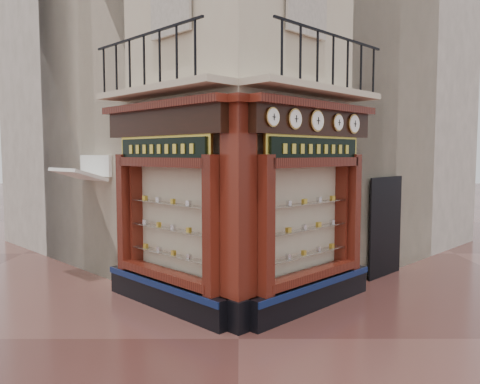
{
  "coord_description": "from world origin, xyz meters",
  "views": [
    {
      "loc": [
        0.02,
        -7.39,
        3.01
      ],
      "look_at": [
        0.03,
        2.0,
        2.24
      ],
      "focal_mm": 35.0,
      "sensor_mm": 36.0,
      "label": 1
    }
  ],
  "objects_px": {
    "corner_pilaster": "(239,216)",
    "clock_c": "(317,121)",
    "signboard_left": "(162,149)",
    "clock_e": "(354,124)",
    "clock_a": "(273,117)",
    "awning": "(81,280)",
    "clock_b": "(295,119)",
    "signboard_right": "(316,149)",
    "clock_d": "(338,123)"
  },
  "relations": [
    {
      "from": "corner_pilaster",
      "to": "signboard_left",
      "type": "relative_size",
      "value": 1.95
    },
    {
      "from": "clock_d",
      "to": "awning",
      "type": "relative_size",
      "value": 0.24
    },
    {
      "from": "clock_a",
      "to": "signboard_right",
      "type": "height_order",
      "value": "clock_a"
    },
    {
      "from": "clock_a",
      "to": "clock_c",
      "type": "height_order",
      "value": "clock_c"
    },
    {
      "from": "corner_pilaster",
      "to": "clock_c",
      "type": "bearing_deg",
      "value": -14.71
    },
    {
      "from": "signboard_left",
      "to": "clock_a",
      "type": "bearing_deg",
      "value": -162.43
    },
    {
      "from": "clock_b",
      "to": "signboard_left",
      "type": "relative_size",
      "value": 0.18
    },
    {
      "from": "awning",
      "to": "corner_pilaster",
      "type": "bearing_deg",
      "value": -174.11
    },
    {
      "from": "clock_b",
      "to": "signboard_left",
      "type": "distance_m",
      "value": 2.58
    },
    {
      "from": "awning",
      "to": "clock_e",
      "type": "bearing_deg",
      "value": -147.15
    },
    {
      "from": "awning",
      "to": "signboard_left",
      "type": "relative_size",
      "value": 0.69
    },
    {
      "from": "corner_pilaster",
      "to": "awning",
      "type": "distance_m",
      "value": 5.25
    },
    {
      "from": "clock_b",
      "to": "corner_pilaster",
      "type": "bearing_deg",
      "value": 156.24
    },
    {
      "from": "clock_a",
      "to": "clock_e",
      "type": "distance_m",
      "value": 2.53
    },
    {
      "from": "clock_d",
      "to": "signboard_right",
      "type": "xyz_separation_m",
      "value": [
        -0.48,
        -0.33,
        -0.52
      ]
    },
    {
      "from": "signboard_left",
      "to": "signboard_right",
      "type": "height_order",
      "value": "signboard_right"
    },
    {
      "from": "clock_c",
      "to": "corner_pilaster",
      "type": "bearing_deg",
      "value": 165.29
    },
    {
      "from": "clock_c",
      "to": "clock_a",
      "type": "bearing_deg",
      "value": 180.0
    },
    {
      "from": "corner_pilaster",
      "to": "signboard_right",
      "type": "distance_m",
      "value": 2.12
    },
    {
      "from": "clock_b",
      "to": "signboard_right",
      "type": "distance_m",
      "value": 0.94
    },
    {
      "from": "awning",
      "to": "signboard_left",
      "type": "distance_m",
      "value": 4.39
    },
    {
      "from": "clock_d",
      "to": "signboard_right",
      "type": "bearing_deg",
      "value": 169.1
    },
    {
      "from": "signboard_left",
      "to": "clock_e",
      "type": "bearing_deg",
      "value": -124.05
    },
    {
      "from": "corner_pilaster",
      "to": "clock_c",
      "type": "relative_size",
      "value": 9.85
    },
    {
      "from": "clock_d",
      "to": "corner_pilaster",
      "type": "bearing_deg",
      "value": 169.59
    },
    {
      "from": "clock_e",
      "to": "clock_a",
      "type": "bearing_deg",
      "value": -180.0
    },
    {
      "from": "corner_pilaster",
      "to": "clock_c",
      "type": "height_order",
      "value": "corner_pilaster"
    },
    {
      "from": "clock_a",
      "to": "awning",
      "type": "distance_m",
      "value": 6.46
    },
    {
      "from": "clock_d",
      "to": "clock_e",
      "type": "height_order",
      "value": "clock_e"
    },
    {
      "from": "clock_c",
      "to": "awning",
      "type": "bearing_deg",
      "value": 111.96
    },
    {
      "from": "clock_b",
      "to": "clock_c",
      "type": "height_order",
      "value": "clock_c"
    },
    {
      "from": "clock_d",
      "to": "clock_c",
      "type": "bearing_deg",
      "value": -180.0
    },
    {
      "from": "awning",
      "to": "signboard_right",
      "type": "distance_m",
      "value": 6.43
    },
    {
      "from": "awning",
      "to": "signboard_left",
      "type": "bearing_deg",
      "value": -176.61
    },
    {
      "from": "clock_c",
      "to": "clock_e",
      "type": "height_order",
      "value": "clock_c"
    },
    {
      "from": "clock_e",
      "to": "signboard_right",
      "type": "height_order",
      "value": "clock_e"
    },
    {
      "from": "clock_e",
      "to": "signboard_right",
      "type": "xyz_separation_m",
      "value": [
        -0.9,
        -0.74,
        -0.52
      ]
    },
    {
      "from": "clock_b",
      "to": "signboard_left",
      "type": "bearing_deg",
      "value": 120.58
    },
    {
      "from": "corner_pilaster",
      "to": "signboard_right",
      "type": "relative_size",
      "value": 1.92
    },
    {
      "from": "clock_c",
      "to": "signboard_right",
      "type": "bearing_deg",
      "value": 41.79
    },
    {
      "from": "clock_c",
      "to": "awning",
      "type": "height_order",
      "value": "clock_c"
    },
    {
      "from": "clock_b",
      "to": "awning",
      "type": "distance_m",
      "value": 6.56
    },
    {
      "from": "clock_d",
      "to": "awning",
      "type": "height_order",
      "value": "clock_d"
    },
    {
      "from": "signboard_right",
      "to": "corner_pilaster",
      "type": "bearing_deg",
      "value": 169.75
    },
    {
      "from": "clock_e",
      "to": "signboard_right",
      "type": "bearing_deg",
      "value": 174.53
    },
    {
      "from": "clock_d",
      "to": "signboard_left",
      "type": "distance_m",
      "value": 3.46
    },
    {
      "from": "clock_e",
      "to": "awning",
      "type": "bearing_deg",
      "value": 122.85
    },
    {
      "from": "clock_d",
      "to": "awning",
      "type": "bearing_deg",
      "value": 118.17
    },
    {
      "from": "corner_pilaster",
      "to": "clock_e",
      "type": "bearing_deg",
      "value": -8.36
    },
    {
      "from": "clock_b",
      "to": "clock_e",
      "type": "relative_size",
      "value": 0.92
    }
  ]
}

